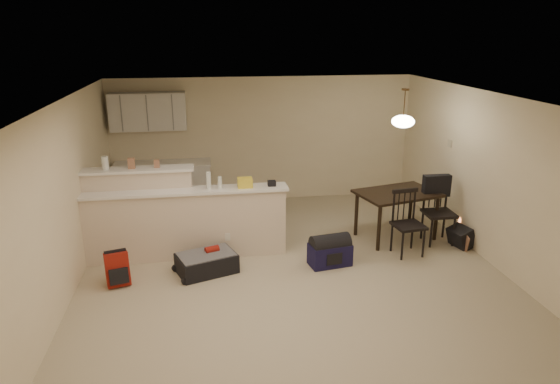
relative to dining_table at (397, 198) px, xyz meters
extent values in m
plane|color=#B9AC8E|center=(-1.94, -1.14, -0.71)|extent=(7.00, 7.00, 0.00)
plane|color=white|center=(-1.94, -1.14, 1.79)|extent=(7.00, 7.00, 0.00)
cube|color=beige|center=(-1.94, 2.36, 0.54)|extent=(6.00, 0.02, 2.50)
cube|color=beige|center=(-1.94, -4.64, 0.54)|extent=(6.00, 0.02, 2.50)
cube|color=beige|center=(-4.94, -1.14, 0.54)|extent=(0.02, 7.00, 2.50)
cube|color=beige|center=(1.06, -1.14, 0.54)|extent=(0.02, 7.00, 2.50)
cube|color=beige|center=(-3.44, -0.24, -0.18)|extent=(3.00, 0.28, 1.05)
cube|color=white|center=(-3.44, -0.24, 0.36)|extent=(3.08, 0.38, 0.04)
cube|color=beige|center=(-4.14, -0.02, -0.03)|extent=(1.60, 0.24, 1.35)
cube|color=white|center=(-4.14, -0.02, 0.66)|extent=(1.68, 0.34, 0.04)
cube|color=white|center=(-4.14, 2.18, 1.19)|extent=(1.40, 0.34, 0.70)
cube|color=white|center=(-3.94, 2.05, -0.26)|extent=(1.80, 0.60, 0.90)
cube|color=beige|center=(1.05, 0.41, 0.79)|extent=(0.02, 0.12, 0.12)
cylinder|color=silver|center=(-4.58, -0.02, 0.78)|extent=(0.10, 0.10, 0.20)
cube|color=#99694F|center=(-4.21, -0.02, 0.76)|extent=(0.10, 0.07, 0.16)
cube|color=#99694F|center=(-3.84, -0.02, 0.74)|extent=(0.08, 0.06, 0.12)
cylinder|color=silver|center=(-3.08, -0.24, 0.51)|extent=(0.07, 0.07, 0.26)
cylinder|color=silver|center=(-2.92, -0.24, 0.47)|extent=(0.06, 0.06, 0.18)
cube|color=#99694F|center=(-2.54, -0.24, 0.45)|extent=(0.22, 0.18, 0.14)
cube|color=#99694F|center=(-2.13, -0.24, 0.42)|extent=(0.12, 0.10, 0.08)
cube|color=black|center=(0.00, 0.00, 0.08)|extent=(1.46, 1.14, 0.04)
cylinder|color=black|center=(-0.46, -0.47, -0.33)|extent=(0.06, 0.06, 0.76)
cylinder|color=black|center=(0.62, -0.20, -0.33)|extent=(0.06, 0.06, 0.76)
cylinder|color=black|center=(-0.62, 0.20, -0.33)|extent=(0.06, 0.06, 0.76)
cylinder|color=black|center=(0.46, 0.47, -0.33)|extent=(0.06, 0.06, 0.76)
cylinder|color=brown|center=(0.00, 0.00, 1.54)|extent=(0.02, 0.02, 0.50)
cylinder|color=brown|center=(0.00, 0.00, 1.77)|extent=(0.12, 0.12, 0.03)
ellipsoid|color=white|center=(0.00, 0.00, 1.27)|extent=(0.36, 0.36, 0.20)
cube|color=black|center=(-3.17, -0.80, -0.57)|extent=(0.94, 0.77, 0.27)
cube|color=maroon|center=(-4.38, -0.99, -0.48)|extent=(0.35, 0.27, 0.46)
cube|color=#15133C|center=(-1.35, -0.85, -0.54)|extent=(0.65, 0.43, 0.33)
cube|color=black|center=(0.91, -0.53, -0.55)|extent=(0.34, 0.41, 0.32)
cube|color=#99694F|center=(0.91, -0.60, -0.56)|extent=(0.04, 0.39, 0.30)
camera|label=1|loc=(-3.12, -7.44, 2.64)|focal=32.00mm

